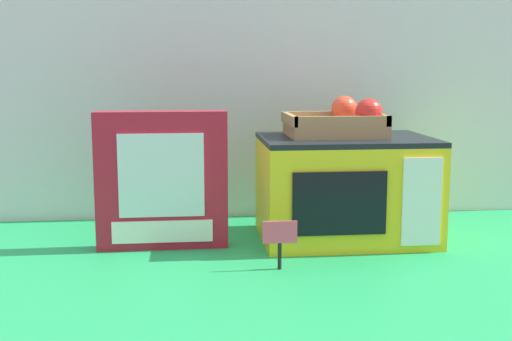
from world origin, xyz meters
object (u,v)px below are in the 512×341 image
toy_microwave (345,188)px  food_groups_crate (340,123)px  cookie_set_box (162,181)px  price_sign (280,237)px

toy_microwave → food_groups_crate: 0.15m
cookie_set_box → price_sign: 0.32m
toy_microwave → cookie_set_box: bearing=-175.0°
toy_microwave → price_sign: toy_microwave is taller
toy_microwave → cookie_set_box: size_ratio=1.28×
food_groups_crate → cookie_set_box: bearing=-171.7°
cookie_set_box → price_sign: bearing=-38.6°
cookie_set_box → price_sign: cookie_set_box is taller
food_groups_crate → price_sign: food_groups_crate is taller
toy_microwave → price_sign: bearing=-129.5°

